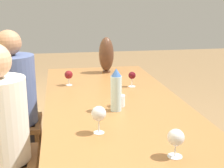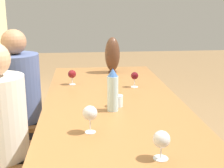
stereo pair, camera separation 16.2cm
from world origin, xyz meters
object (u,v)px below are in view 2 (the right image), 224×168
(wine_glass_2, at_px, (135,76))
(person_near, at_px, (2,128))
(water_bottle, at_px, (113,90))
(chair_far, at_px, (10,113))
(wine_glass_3, at_px, (90,113))
(wine_glass_0, at_px, (161,140))
(person_far, at_px, (20,97))
(wine_glass_1, at_px, (72,74))
(vase, at_px, (112,55))
(water_tumbler, at_px, (117,101))

(wine_glass_2, distance_m, person_near, 1.11)
(water_bottle, xyz_separation_m, chair_far, (0.74, 0.83, -0.40))
(wine_glass_3, relative_size, chair_far, 0.16)
(wine_glass_0, height_order, person_near, person_near)
(chair_far, bearing_deg, person_far, -90.00)
(wine_glass_2, relative_size, chair_far, 0.13)
(chair_far, bearing_deg, wine_glass_3, -148.22)
(wine_glass_1, height_order, person_near, person_near)
(wine_glass_0, distance_m, person_far, 1.68)
(vase, distance_m, wine_glass_2, 0.59)
(wine_glass_1, height_order, wine_glass_3, wine_glass_3)
(water_tumbler, xyz_separation_m, person_far, (0.66, 0.78, -0.16))
(water_tumbler, bearing_deg, wine_glass_0, -171.68)
(wine_glass_0, distance_m, wine_glass_1, 1.42)
(wine_glass_1, relative_size, person_far, 0.10)
(person_far, bearing_deg, water_bottle, -135.30)
(wine_glass_0, relative_size, wine_glass_2, 1.07)
(vase, bearing_deg, person_near, 140.88)
(wine_glass_1, xyz_separation_m, chair_far, (0.05, 0.55, -0.35))
(wine_glass_1, distance_m, person_far, 0.51)
(water_tumbler, bearing_deg, vase, -4.00)
(wine_glass_1, xyz_separation_m, person_near, (-0.62, 0.46, -0.21))
(wine_glass_2, bearing_deg, person_near, 116.18)
(water_bottle, bearing_deg, person_far, 44.70)
(water_tumbler, relative_size, vase, 0.22)
(wine_glass_3, bearing_deg, wine_glass_0, -136.59)
(water_tumbler, xyz_separation_m, person_near, (-0.01, 0.78, -0.16))
(person_near, bearing_deg, vase, -39.12)
(chair_far, bearing_deg, water_tumbler, -127.25)
(wine_glass_1, distance_m, chair_far, 0.66)
(water_bottle, height_order, person_near, person_near)
(vase, height_order, wine_glass_0, vase)
(wine_glass_3, height_order, person_far, person_far)
(wine_glass_0, xyz_separation_m, wine_glass_3, (0.33, 0.31, 0.02))
(water_tumbler, height_order, wine_glass_0, wine_glass_0)
(water_bottle, distance_m, person_near, 0.79)
(wine_glass_3, bearing_deg, water_tumbler, -25.45)
(wine_glass_2, bearing_deg, vase, 12.61)
(water_bottle, distance_m, wine_glass_2, 0.61)
(water_tumbler, xyz_separation_m, wine_glass_2, (0.47, -0.20, 0.05))
(wine_glass_0, xyz_separation_m, chair_far, (1.41, 0.98, -0.35))
(wine_glass_3, xyz_separation_m, person_near, (0.41, 0.58, -0.23))
(wine_glass_3, relative_size, person_far, 0.12)
(wine_glass_2, xyz_separation_m, person_near, (-0.48, 0.98, -0.21))
(water_bottle, bearing_deg, wine_glass_2, -23.45)
(person_far, bearing_deg, wine_glass_0, -147.82)
(wine_glass_0, xyz_separation_m, person_far, (1.41, 0.89, -0.21))
(wine_glass_0, distance_m, wine_glass_3, 0.45)
(water_tumbler, distance_m, person_far, 1.03)
(wine_glass_0, height_order, chair_far, chair_far)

